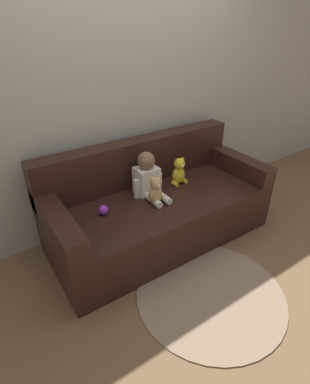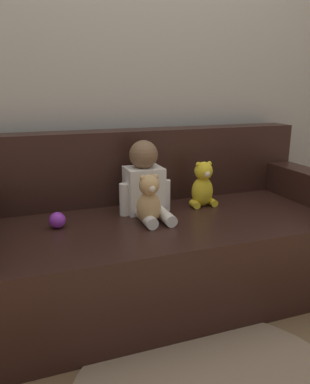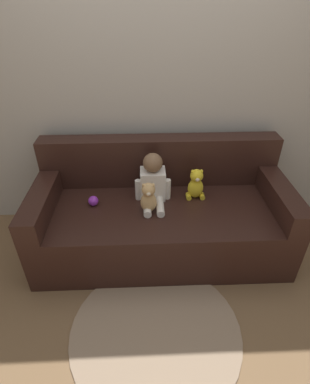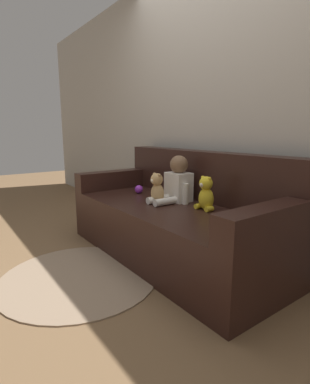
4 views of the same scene
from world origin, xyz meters
name	(u,v)px [view 2 (image 2 of 4)]	position (x,y,z in m)	size (l,w,h in m)	color
ground_plane	(163,292)	(0.00, 0.00, 0.00)	(12.00, 12.00, 0.00)	brown
wall_back	(132,52)	(0.00, 0.53, 1.30)	(8.00, 0.05, 2.60)	#ADA89E
couch	(159,238)	(0.00, 0.05, 0.30)	(1.98, 0.88, 0.86)	black
person_baby	(145,184)	(-0.07, 0.10, 0.60)	(0.29, 0.37, 0.39)	white
teddy_bear_brown	(149,200)	(-0.11, -0.08, 0.57)	(0.12, 0.12, 0.25)	tan
plush_toy_side	(203,185)	(0.28, 0.10, 0.57)	(0.15, 0.12, 0.26)	yellow
toy_ball	(57,220)	(-0.54, 0.02, 0.48)	(0.08, 0.08, 0.08)	purple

